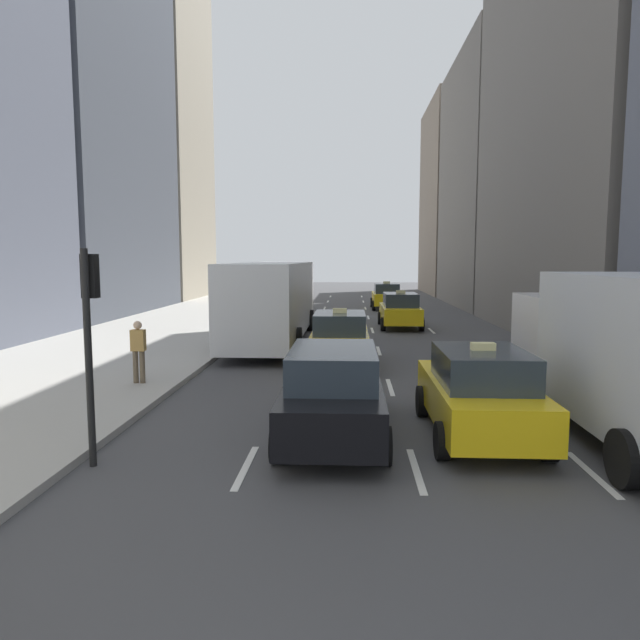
% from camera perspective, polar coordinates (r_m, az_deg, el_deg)
% --- Properties ---
extents(sidewalk_left, '(8.00, 66.00, 0.15)m').
position_cam_1_polar(sidewalk_left, '(29.48, -13.82, -0.51)').
color(sidewalk_left, '#ADAAA3').
rests_on(sidewalk_left, ground).
extents(lane_markings, '(5.72, 56.00, 0.01)m').
position_cam_1_polar(lane_markings, '(24.30, 5.53, -1.94)').
color(lane_markings, white).
rests_on(lane_markings, ground).
extents(building_row_right, '(6.00, 62.39, 32.46)m').
position_cam_1_polar(building_row_right, '(30.83, 24.89, 23.46)').
color(building_row_right, slate).
rests_on(building_row_right, ground).
extents(taxi_lead, '(2.02, 4.40, 1.87)m').
position_cam_1_polar(taxi_lead, '(38.92, 6.65, 2.41)').
color(taxi_lead, yellow).
rests_on(taxi_lead, ground).
extents(taxi_second, '(2.02, 4.40, 1.87)m').
position_cam_1_polar(taxi_second, '(28.37, 8.01, 0.99)').
color(taxi_second, yellow).
rests_on(taxi_second, ground).
extents(taxi_third, '(2.02, 4.40, 1.87)m').
position_cam_1_polar(taxi_third, '(11.45, 15.63, -6.96)').
color(taxi_third, yellow).
rests_on(taxi_third, ground).
extents(taxi_fourth, '(2.02, 4.40, 1.87)m').
position_cam_1_polar(taxi_fourth, '(18.20, 2.00, -1.87)').
color(taxi_fourth, yellow).
rests_on(taxi_fourth, ground).
extents(sedan_black_near, '(2.02, 4.96, 1.77)m').
position_cam_1_polar(sedan_black_near, '(11.01, 1.35, -7.14)').
color(sedan_black_near, black).
rests_on(sedan_black_near, ground).
extents(city_bus, '(2.80, 11.61, 3.25)m').
position_cam_1_polar(city_bus, '(23.44, -4.67, 2.16)').
color(city_bus, silver).
rests_on(city_bus, ground).
extents(box_truck, '(2.58, 8.40, 3.15)m').
position_cam_1_polar(box_truck, '(12.02, 29.15, -2.87)').
color(box_truck, silver).
rests_on(box_truck, ground).
extents(pedestrian_far_walking, '(0.36, 0.22, 1.65)m').
position_cam_1_polar(pedestrian_far_walking, '(15.76, -17.71, -2.74)').
color(pedestrian_far_walking, brown).
rests_on(pedestrian_far_walking, sidewalk_left).
extents(traffic_light_pole, '(0.24, 0.42, 3.60)m').
position_cam_1_polar(traffic_light_pole, '(10.05, -22.05, -0.14)').
color(traffic_light_pole, black).
rests_on(traffic_light_pole, ground).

